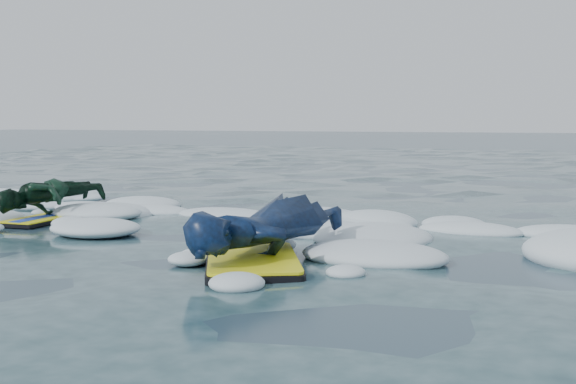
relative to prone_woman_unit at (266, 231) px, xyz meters
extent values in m
plane|color=#162936|center=(-1.46, 0.63, -0.24)|extent=(120.00, 120.00, 0.00)
cube|color=black|center=(0.00, -0.22, -0.20)|extent=(1.14, 1.35, 0.06)
cube|color=#FFF715|center=(0.00, -0.22, -0.16)|extent=(1.10, 1.32, 0.02)
imported|color=#0B2251|center=(0.00, 0.03, 0.02)|extent=(0.82, 1.83, 0.42)
cube|color=black|center=(-3.00, 0.90, -0.21)|extent=(0.48, 0.78, 0.04)
cube|color=#FFF715|center=(-3.00, 0.90, -0.18)|extent=(0.46, 0.77, 0.01)
cube|color=blue|center=(-3.00, 0.90, -0.18)|extent=(0.20, 0.72, 0.00)
imported|color=#0D321E|center=(-3.00, 1.10, 0.00)|extent=(0.92, 1.25, 0.43)
camera|label=1|loc=(2.25, -4.75, 0.81)|focal=45.00mm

